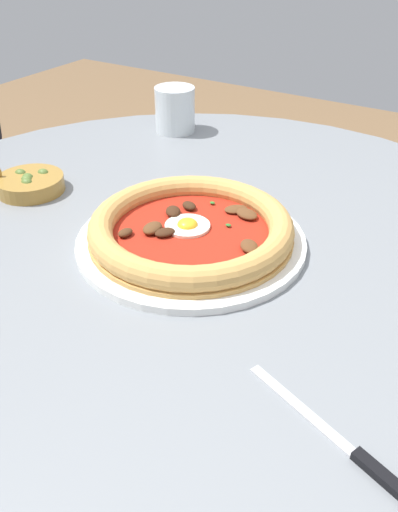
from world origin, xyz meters
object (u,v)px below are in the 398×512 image
Objects in this scene: pizza_on_plate at (192,230)px; olive_pan at (31,182)px; dining_table at (192,317)px; water_glass at (175,112)px; steak_knife at (368,465)px.

pizza_on_plate is 2.56× the size of olive_pan.
olive_pan is at bearing 179.52° from dining_table.
water_glass reaches higher than dining_table.
water_glass is at bearing 82.39° from olive_pan.
steak_knife is at bearing -44.67° from water_glass.
dining_table is 8.94× the size of olive_pan.
pizza_on_plate is at bearing 102.67° from dining_table.
dining_table is 0.15m from pizza_on_plate.
water_glass is 0.34m from olive_pan.
dining_table is 3.49× the size of pizza_on_plate.
water_glass reaches higher than olive_pan.
pizza_on_plate is 0.43m from water_glass.
pizza_on_plate is at bearing 144.87° from steak_knife.
steak_knife is (0.31, -0.21, 0.13)m from dining_table.
steak_knife is at bearing -35.13° from pizza_on_plate.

